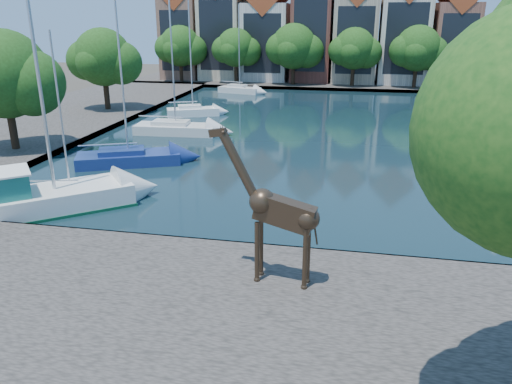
# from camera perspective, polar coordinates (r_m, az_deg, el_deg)

# --- Properties ---
(ground) EXTENTS (160.00, 160.00, 0.00)m
(ground) POSITION_cam_1_polar(r_m,az_deg,el_deg) (21.01, 3.12, -7.29)
(ground) COLOR #38332B
(ground) RESTS_ON ground
(water_basin) EXTENTS (38.00, 50.00, 0.08)m
(water_basin) POSITION_cam_1_polar(r_m,az_deg,el_deg) (43.68, 7.68, 6.93)
(water_basin) COLOR black
(water_basin) RESTS_ON ground
(near_quay) EXTENTS (50.00, 14.00, 0.50)m
(near_quay) POSITION_cam_1_polar(r_m,az_deg,el_deg) (15.02, -0.90, -18.37)
(near_quay) COLOR #4F4944
(near_quay) RESTS_ON ground
(far_quay) EXTENTS (60.00, 16.00, 0.50)m
(far_quay) POSITION_cam_1_polar(r_m,az_deg,el_deg) (75.18, 9.40, 12.28)
(far_quay) COLOR #4F4944
(far_quay) RESTS_ON ground
(left_quay) EXTENTS (14.00, 52.00, 0.50)m
(left_quay) POSITION_cam_1_polar(r_m,az_deg,el_deg) (51.53, -21.54, 7.91)
(left_quay) COLOR #4F4944
(left_quay) RESTS_ON ground
(townhouse_west_end) EXTENTS (5.44, 9.18, 14.93)m
(townhouse_west_end) POSITION_cam_1_polar(r_m,az_deg,el_deg) (78.83, -8.09, 17.87)
(townhouse_west_end) COLOR #895E4B
(townhouse_west_end) RESTS_ON far_quay
(townhouse_west_mid) EXTENTS (5.94, 9.18, 16.79)m
(townhouse_west_mid) POSITION_cam_1_polar(r_m,az_deg,el_deg) (77.08, -3.67, 18.63)
(townhouse_west_mid) COLOR beige
(townhouse_west_mid) RESTS_ON far_quay
(townhouse_west_inner) EXTENTS (6.43, 9.18, 15.15)m
(townhouse_west_inner) POSITION_cam_1_polar(r_m,az_deg,el_deg) (75.72, 1.35, 17.97)
(townhouse_west_inner) COLOR silver
(townhouse_west_inner) RESTS_ON far_quay
(townhouse_center) EXTENTS (5.44, 9.18, 16.93)m
(townhouse_center) POSITION_cam_1_polar(r_m,az_deg,el_deg) (74.85, 6.54, 18.62)
(townhouse_center) COLOR brown
(townhouse_center) RESTS_ON far_quay
(townhouse_east_inner) EXTENTS (5.94, 9.18, 15.79)m
(townhouse_east_inner) POSITION_cam_1_polar(r_m,az_deg,el_deg) (74.58, 11.34, 17.89)
(townhouse_east_inner) COLOR tan
(townhouse_east_inner) RESTS_ON far_quay
(townhouse_east_mid) EXTENTS (6.43, 9.18, 16.65)m
(townhouse_east_mid) POSITION_cam_1_polar(r_m,az_deg,el_deg) (74.81, 16.59, 17.78)
(townhouse_east_mid) COLOR beige
(townhouse_east_mid) RESTS_ON far_quay
(townhouse_east_end) EXTENTS (5.44, 9.18, 14.43)m
(townhouse_east_end) POSITION_cam_1_polar(r_m,az_deg,el_deg) (75.63, 21.61, 16.50)
(townhouse_east_end) COLOR brown
(townhouse_east_end) RESTS_ON far_quay
(far_tree_far_west) EXTENTS (7.28, 5.60, 7.68)m
(far_tree_far_west) POSITION_cam_1_polar(r_m,az_deg,el_deg) (73.38, -8.60, 16.03)
(far_tree_far_west) COLOR #332114
(far_tree_far_west) RESTS_ON far_quay
(far_tree_west) EXTENTS (6.76, 5.20, 7.36)m
(far_tree_west) POSITION_cam_1_polar(r_m,az_deg,el_deg) (71.13, -2.27, 16.03)
(far_tree_west) COLOR #332114
(far_tree_west) RESTS_ON far_quay
(far_tree_mid_west) EXTENTS (7.80, 6.00, 8.00)m
(far_tree_mid_west) POSITION_cam_1_polar(r_m,az_deg,el_deg) (69.70, 4.41, 16.09)
(far_tree_mid_west) COLOR #332114
(far_tree_mid_west) RESTS_ON far_quay
(far_tree_mid_east) EXTENTS (7.02, 5.40, 7.52)m
(far_tree_mid_east) POSITION_cam_1_polar(r_m,az_deg,el_deg) (69.20, 11.24, 15.63)
(far_tree_mid_east) COLOR #332114
(far_tree_mid_east) RESTS_ON far_quay
(far_tree_east) EXTENTS (7.54, 5.80, 7.84)m
(far_tree_east) POSITION_cam_1_polar(r_m,az_deg,el_deg) (69.61, 18.08, 15.18)
(far_tree_east) COLOR #332114
(far_tree_east) RESTS_ON far_quay
(far_tree_far_east) EXTENTS (6.76, 5.20, 7.36)m
(far_tree_far_east) POSITION_cam_1_polar(r_m,az_deg,el_deg) (70.94, 24.67, 14.33)
(far_tree_far_east) COLOR #332114
(far_tree_far_east) RESTS_ON far_quay
(side_tree_left_near) EXTENTS (7.80, 6.00, 8.20)m
(side_tree_left_near) POSITION_cam_1_polar(r_m,az_deg,el_deg) (38.71, -26.70, 11.64)
(side_tree_left_near) COLOR #332114
(side_tree_left_near) RESTS_ON left_quay
(side_tree_left_far) EXTENTS (7.28, 5.60, 7.88)m
(side_tree_left_far) POSITION_cam_1_polar(r_m,az_deg,el_deg) (52.74, -16.97, 14.32)
(side_tree_left_far) COLOR #332114
(side_tree_left_far) RESTS_ON left_quay
(giraffe_statue) EXTENTS (3.81, 0.85, 5.44)m
(giraffe_statue) POSITION_cam_1_polar(r_m,az_deg,el_deg) (17.05, 2.33, -2.18)
(giraffe_statue) COLOR #38291C
(giraffe_statue) RESTS_ON near_quay
(motorsailer) EXTENTS (9.25, 8.42, 11.92)m
(motorsailer) POSITION_cam_1_polar(r_m,az_deg,el_deg) (27.08, -25.02, -0.58)
(motorsailer) COLOR silver
(motorsailer) RESTS_ON water_basin
(sailboat_left_a) EXTENTS (5.25, 2.83, 8.75)m
(sailboat_left_a) POSITION_cam_1_polar(r_m,az_deg,el_deg) (28.28, -20.41, -0.06)
(sailboat_left_a) COLOR white
(sailboat_left_a) RESTS_ON water_basin
(sailboat_left_b) EXTENTS (7.03, 4.79, 13.14)m
(sailboat_left_b) POSITION_cam_1_polar(r_m,az_deg,el_deg) (34.23, -14.37, 4.09)
(sailboat_left_b) COLOR navy
(sailboat_left_b) RESTS_ON water_basin
(sailboat_left_c) EXTENTS (6.89, 2.75, 11.93)m
(sailboat_left_c) POSITION_cam_1_polar(r_m,az_deg,el_deg) (42.47, -9.14, 7.39)
(sailboat_left_c) COLOR silver
(sailboat_left_c) RESTS_ON water_basin
(sailboat_left_d) EXTENTS (5.27, 3.65, 10.66)m
(sailboat_left_d) POSITION_cam_1_polar(r_m,az_deg,el_deg) (50.12, -7.22, 9.34)
(sailboat_left_d) COLOR white
(sailboat_left_d) RESTS_ON water_basin
(sailboat_left_e) EXTENTS (5.56, 2.98, 10.58)m
(sailboat_left_e) POSITION_cam_1_polar(r_m,az_deg,el_deg) (64.84, -1.90, 11.77)
(sailboat_left_e) COLOR silver
(sailboat_left_e) RESTS_ON water_basin
(sailboat_right_b) EXTENTS (5.94, 2.59, 11.01)m
(sailboat_right_b) POSITION_cam_1_polar(r_m,az_deg,el_deg) (35.00, 26.52, 2.77)
(sailboat_right_b) COLOR navy
(sailboat_right_b) RESTS_ON water_basin
(sailboat_right_c) EXTENTS (5.18, 2.71, 8.83)m
(sailboat_right_c) POSITION_cam_1_polar(r_m,az_deg,el_deg) (46.81, 22.84, 7.11)
(sailboat_right_c) COLOR silver
(sailboat_right_c) RESTS_ON water_basin
(sailboat_right_d) EXTENTS (5.62, 3.08, 9.59)m
(sailboat_right_d) POSITION_cam_1_polar(r_m,az_deg,el_deg) (52.91, 24.93, 8.21)
(sailboat_right_d) COLOR silver
(sailboat_right_d) RESTS_ON water_basin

